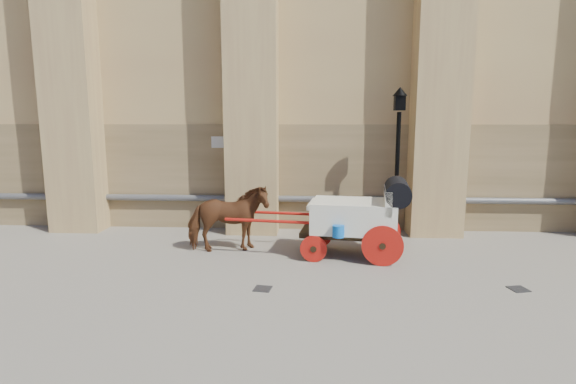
{
  "coord_description": "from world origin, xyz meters",
  "views": [
    {
      "loc": [
        0.63,
        -8.67,
        3.19
      ],
      "look_at": [
        0.09,
        1.59,
        1.48
      ],
      "focal_mm": 28.0,
      "sensor_mm": 36.0,
      "label": 1
    }
  ],
  "objects": [
    {
      "name": "ground",
      "position": [
        0.0,
        0.0,
        0.0
      ],
      "size": [
        90.0,
        90.0,
        0.0
      ],
      "primitive_type": "plane",
      "color": "slate",
      "rests_on": "ground"
    },
    {
      "name": "horse",
      "position": [
        -1.35,
        1.68,
        0.8
      ],
      "size": [
        2.05,
        1.26,
        1.61
      ],
      "primitive_type": "imported",
      "rotation": [
        0.0,
        0.0,
        1.79
      ],
      "color": "brown",
      "rests_on": "ground"
    },
    {
      "name": "carriage",
      "position": [
        1.76,
        1.46,
        0.99
      ],
      "size": [
        4.29,
        1.67,
        1.83
      ],
      "rotation": [
        0.0,
        0.0,
        -0.13
      ],
      "color": "black",
      "rests_on": "ground"
    },
    {
      "name": "street_lamp",
      "position": [
        2.83,
        2.96,
        2.11
      ],
      "size": [
        0.37,
        0.37,
        3.95
      ],
      "color": "black",
      "rests_on": "ground"
    },
    {
      "name": "drain_grate_near",
      "position": [
        -0.27,
        -0.68,
        0.01
      ],
      "size": [
        0.36,
        0.36,
        0.01
      ],
      "primitive_type": "cube",
      "rotation": [
        0.0,
        0.0,
        -0.15
      ],
      "color": "black",
      "rests_on": "ground"
    },
    {
      "name": "drain_grate_far",
      "position": [
        4.54,
        -0.45,
        0.01
      ],
      "size": [
        0.38,
        0.38,
        0.01
      ],
      "primitive_type": "cube",
      "rotation": [
        0.0,
        0.0,
        0.23
      ],
      "color": "black",
      "rests_on": "ground"
    }
  ]
}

